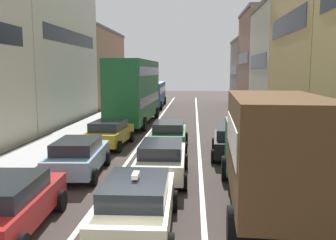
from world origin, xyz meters
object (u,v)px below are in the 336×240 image
bus_mid_queue_primary (135,89)px  sedan_centre_lane_second (162,159)px  sedan_left_lane_third (109,133)px  bus_far_queue_secondary (152,92)px  hatchback_centre_lane_third (169,134)px  taxi_centre_lane_front (137,203)px  sedan_left_lane_front (7,204)px  sedan_right_lane_behind_truck (232,141)px  removalist_box_truck (270,147)px  wagon_left_lane_second (78,156)px

bus_mid_queue_primary → sedan_centre_lane_second: bearing=-165.2°
sedan_left_lane_third → bus_far_queue_secondary: bus_far_queue_secondary is taller
sedan_left_lane_third → bus_far_queue_secondary: size_ratio=0.42×
sedan_left_lane_third → bus_far_queue_secondary: bearing=3.8°
hatchback_centre_lane_third → sedan_left_lane_third: 3.37m
taxi_centre_lane_front → sedan_centre_lane_second: taxi_centre_lane_front is taller
taxi_centre_lane_front → bus_far_queue_secondary: bus_far_queue_secondary is taller
sedan_left_lane_front → bus_mid_queue_primary: bearing=-4.0°
hatchback_centre_lane_third → sedan_right_lane_behind_truck: same height
removalist_box_truck → sedan_centre_lane_second: removalist_box_truck is taller
sedan_left_lane_third → bus_far_queue_secondary: 22.52m
wagon_left_lane_second → taxi_centre_lane_front: bearing=-151.4°
hatchback_centre_lane_third → removalist_box_truck: bearing=-157.8°
sedan_centre_lane_second → sedan_right_lane_behind_truck: (3.19, 3.98, 0.00)m
taxi_centre_lane_front → sedan_left_lane_front: taxi_centre_lane_front is taller
sedan_centre_lane_second → sedan_left_lane_third: (-3.47, 5.83, 0.00)m
taxi_centre_lane_front → sedan_left_lane_front: bearing=94.0°
sedan_centre_lane_second → bus_mid_queue_primary: (-3.42, 14.42, 2.03)m
bus_mid_queue_primary → bus_far_queue_secondary: bearing=2.4°
taxi_centre_lane_front → sedan_centre_lane_second: bearing=-3.8°
sedan_left_lane_front → sedan_right_lane_behind_truck: (6.77, 9.12, 0.00)m
removalist_box_truck → sedan_centre_lane_second: bearing=52.0°
removalist_box_truck → taxi_centre_lane_front: (-3.77, -1.78, -1.18)m
bus_mid_queue_primary → removalist_box_truck: bearing=-156.8°
sedan_centre_lane_second → sedan_right_lane_behind_truck: bearing=-39.4°
removalist_box_truck → hatchback_centre_lane_third: removalist_box_truck is taller
bus_mid_queue_primary → hatchback_centre_lane_third: bearing=-157.7°
sedan_centre_lane_second → wagon_left_lane_second: 3.47m
sedan_left_lane_front → hatchback_centre_lane_third: 11.39m
taxi_centre_lane_front → sedan_left_lane_front: (-3.36, -0.30, -0.00)m
removalist_box_truck → sedan_left_lane_front: 7.53m
sedan_centre_lane_second → sedan_right_lane_behind_truck: 5.10m
removalist_box_truck → taxi_centre_lane_front: bearing=118.0°
taxi_centre_lane_front → sedan_right_lane_behind_truck: bearing=-22.3°
taxi_centre_lane_front → hatchback_centre_lane_third: 10.54m
sedan_left_lane_front → sedan_centre_lane_second: 6.27m
bus_mid_queue_primary → sedan_right_lane_behind_truck: bearing=-146.2°
removalist_box_truck → bus_mid_queue_primary: bearing=24.5°
wagon_left_lane_second → bus_mid_queue_primary: (0.04, 14.13, 2.03)m
removalist_box_truck → sedan_left_lane_front: size_ratio=1.77×
sedan_right_lane_behind_truck → removalist_box_truck: bearing=-173.4°
hatchback_centre_lane_third → sedan_left_lane_third: same height
sedan_left_lane_front → bus_far_queue_secondary: bearing=-3.4°
taxi_centre_lane_front → sedan_centre_lane_second: (0.22, 4.85, -0.00)m
removalist_box_truck → hatchback_centre_lane_third: 9.56m
wagon_left_lane_second → hatchback_centre_lane_third: size_ratio=1.02×
sedan_centre_lane_second → bus_mid_queue_primary: size_ratio=0.41×
taxi_centre_lane_front → hatchback_centre_lane_third: bearing=-1.8°
removalist_box_truck → hatchback_centre_lane_third: size_ratio=1.81×
removalist_box_truck → sedan_left_lane_third: removalist_box_truck is taller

